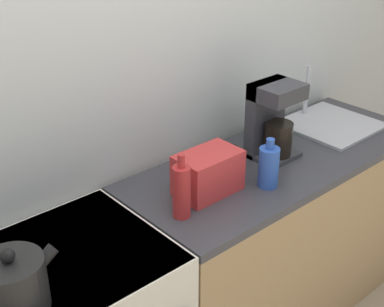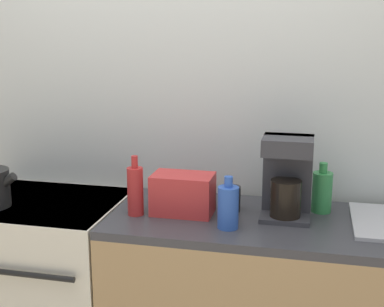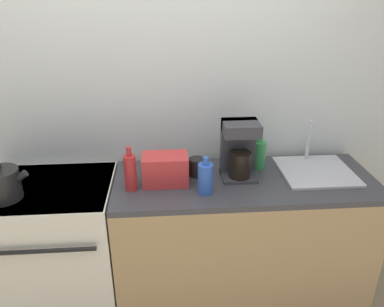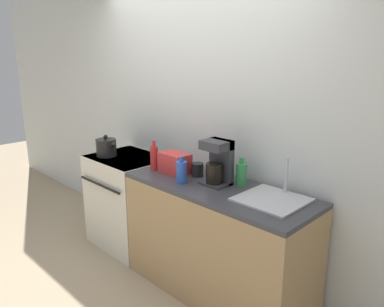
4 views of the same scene
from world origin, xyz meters
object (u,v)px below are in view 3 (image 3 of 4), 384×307
object	(u,v)px
toaster	(165,169)
bottle_blue	(205,178)
cup_black	(197,167)
bottle_red	(130,172)
kettle	(2,184)
coffee_maker	(239,149)
stove	(57,249)
bottle_green	(259,154)

from	to	relation	value
toaster	bottle_blue	xyz separation A→B (m)	(0.22, -0.13, 0.00)
bottle_blue	cup_black	world-z (taller)	bottle_blue
bottle_red	cup_black	distance (m)	0.41
kettle	coffee_maker	bearing A→B (deg)	6.99
bottle_blue	cup_black	distance (m)	0.21
kettle	coffee_maker	size ratio (longest dim) A/B	0.71
stove	kettle	distance (m)	0.58
coffee_maker	bottle_red	distance (m)	0.64
kettle	toaster	distance (m)	0.88
coffee_maker	kettle	bearing A→B (deg)	-173.01
kettle	cup_black	bearing A→B (deg)	10.17
toaster	bottle_green	distance (m)	0.60
stove	bottle_green	distance (m)	1.39
toaster	bottle_red	distance (m)	0.20
stove	bottle_blue	distance (m)	1.06
bottle_green	stove	bearing A→B (deg)	-173.35
bottle_red	bottle_green	distance (m)	0.81
coffee_maker	bottle_red	xyz separation A→B (m)	(-0.63, -0.11, -0.07)
bottle_red	kettle	bearing A→B (deg)	-176.07
kettle	bottle_green	bearing A→B (deg)	10.33
bottle_red	bottle_green	xyz separation A→B (m)	(0.78, 0.22, -0.02)
stove	toaster	xyz separation A→B (m)	(0.69, -0.01, 0.54)
coffee_maker	bottle_green	distance (m)	0.20
kettle	coffee_maker	xyz separation A→B (m)	(1.31, 0.16, 0.09)
kettle	bottle_red	world-z (taller)	bottle_red
coffee_maker	toaster	bearing A→B (deg)	-173.41
bottle_red	bottle_blue	xyz separation A→B (m)	(0.41, -0.07, -0.02)
kettle	bottle_blue	world-z (taller)	bottle_blue
bottle_green	cup_black	world-z (taller)	bottle_green
bottle_green	cup_black	distance (m)	0.40
coffee_maker	bottle_green	size ratio (longest dim) A/B	1.59
stove	toaster	bearing A→B (deg)	-0.55
toaster	bottle_blue	distance (m)	0.25
kettle	bottle_red	xyz separation A→B (m)	(0.68, 0.05, 0.02)
kettle	bottle_blue	size ratio (longest dim) A/B	1.16
kettle	bottle_blue	distance (m)	1.09
bottle_green	coffee_maker	bearing A→B (deg)	-144.54
bottle_blue	toaster	bearing A→B (deg)	149.41
kettle	bottle_blue	xyz separation A→B (m)	(1.09, -0.02, 0.00)
bottle_blue	bottle_green	world-z (taller)	bottle_green
coffee_maker	bottle_green	xyz separation A→B (m)	(0.15, 0.10, -0.09)
cup_black	stove	bearing A→B (deg)	-175.20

